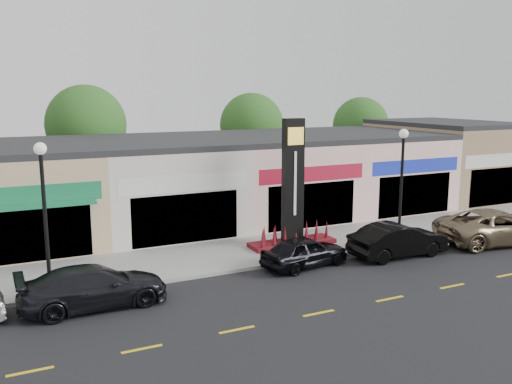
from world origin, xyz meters
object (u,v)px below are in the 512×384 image
(pylon_sign, at_px, (293,201))
(car_dark_sedan, at_px, (94,287))
(lamp_east_near, at_px, (402,174))
(lamp_west_near, at_px, (44,203))
(car_black_sedan, at_px, (305,252))
(car_black_conv, at_px, (398,240))
(car_gold_suv, at_px, (497,227))

(pylon_sign, height_order, car_dark_sedan, pylon_sign)
(lamp_east_near, bearing_deg, pylon_sign, 161.25)
(lamp_west_near, bearing_deg, car_black_sedan, -5.83)
(lamp_east_near, bearing_deg, car_dark_sedan, -173.51)
(lamp_west_near, distance_m, car_black_sedan, 10.51)
(lamp_east_near, relative_size, car_black_sedan, 1.39)
(pylon_sign, xyz_separation_m, car_black_conv, (3.65, -3.26, -1.51))
(lamp_west_near, bearing_deg, lamp_east_near, 0.00)
(car_dark_sedan, xyz_separation_m, car_black_conv, (13.35, 0.11, 0.04))
(lamp_west_near, xyz_separation_m, car_black_conv, (14.65, -1.56, -2.71))
(lamp_east_near, relative_size, car_black_conv, 1.18)
(lamp_east_near, distance_m, car_black_sedan, 6.64)
(lamp_west_near, height_order, pylon_sign, pylon_sign)
(car_black_sedan, relative_size, car_black_conv, 0.85)
(pylon_sign, bearing_deg, car_gold_suv, -20.61)
(car_black_sedan, bearing_deg, car_gold_suv, -103.93)
(car_dark_sedan, bearing_deg, pylon_sign, -72.01)
(pylon_sign, relative_size, car_gold_suv, 1.00)
(car_black_conv, bearing_deg, pylon_sign, 48.56)
(car_black_conv, bearing_deg, car_black_sedan, 83.71)
(car_black_sedan, distance_m, car_gold_suv, 10.45)
(car_black_conv, bearing_deg, lamp_east_near, -40.65)
(lamp_west_near, relative_size, car_dark_sedan, 1.09)
(car_dark_sedan, height_order, car_black_sedan, car_dark_sedan)
(lamp_east_near, height_order, car_black_sedan, lamp_east_near)
(lamp_east_near, height_order, car_black_conv, lamp_east_near)
(lamp_west_near, distance_m, lamp_east_near, 16.00)
(car_dark_sedan, distance_m, car_black_sedan, 8.80)
(lamp_west_near, xyz_separation_m, car_black_sedan, (10.07, -1.03, -2.81))
(lamp_east_near, xyz_separation_m, pylon_sign, (-5.00, 1.70, -1.20))
(car_black_conv, relative_size, car_gold_suv, 0.77)
(car_dark_sedan, relative_size, car_gold_suv, 0.84)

